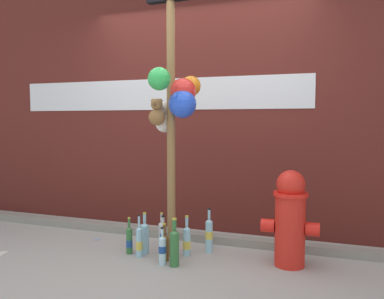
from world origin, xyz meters
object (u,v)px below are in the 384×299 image
bottle_1 (174,246)px  bottle_5 (209,235)px  bottle_2 (163,237)px  bottle_8 (145,237)px  bottle_4 (139,242)px  fire_hydrant (290,218)px  bottle_6 (162,233)px  bottle_0 (187,241)px  bottle_7 (164,246)px  bottle_9 (129,240)px  bottle_3 (162,249)px  memorial_post (174,83)px

bottle_1 → bottle_5: (0.17, 0.44, -0.00)m
bottle_2 → bottle_8: size_ratio=0.93×
bottle_4 → bottle_8: bearing=89.9°
fire_hydrant → bottle_6: 1.28m
bottle_1 → bottle_6: bottle_1 is taller
bottle_0 → bottle_6: bottle_0 is taller
bottle_2 → bottle_4: 0.23m
bottle_7 → bottle_9: (-0.38, 0.06, -0.00)m
bottle_1 → bottle_3: bearing=-177.1°
bottle_3 → bottle_6: (-0.21, 0.47, -0.00)m
fire_hydrant → bottle_1: size_ratio=1.98×
memorial_post → bottle_5: memorial_post is taller
bottle_6 → bottle_9: bearing=-122.3°
memorial_post → bottle_5: (0.26, 0.22, -1.40)m
bottle_0 → bottle_7: size_ratio=1.11×
bottle_3 → fire_hydrant: bearing=18.6°
fire_hydrant → bottle_6: (-1.24, 0.12, -0.28)m
bottle_6 → bottle_8: bottle_8 is taller
memorial_post → bottle_1: 1.41m
bottle_1 → bottle_2: (-0.22, 0.26, -0.02)m
bottle_0 → bottle_4: size_ratio=0.95×
bottle_6 → bottle_9: 0.36m
bottle_6 → bottle_0: bearing=-28.7°
bottle_5 → bottle_9: size_ratio=1.23×
bottle_3 → bottle_9: 0.44m
bottle_0 → bottle_3: bottle_0 is taller
bottle_5 → bottle_8: (-0.56, -0.22, -0.01)m
bottle_3 → bottle_4: bottle_4 is taller
bottle_1 → bottle_6: 0.57m
bottle_9 → bottle_0: bearing=13.4°
bottle_0 → bottle_5: bearing=43.4°
fire_hydrant → bottle_7: bearing=-166.9°
memorial_post → bottle_8: size_ratio=6.85×
bottle_3 → bottle_1: bearing=2.9°
bottle_2 → bottle_1: bearing=-50.1°
bottle_1 → bottle_3: bottle_1 is taller
fire_hydrant → bottle_2: fire_hydrant is taller
bottle_1 → bottle_4: (-0.39, 0.10, -0.03)m
bottle_8 → bottle_2: bearing=16.0°
bottle_2 → bottle_8: bottle_8 is taller
bottle_1 → bottle_0: bearing=88.5°
bottle_5 → bottle_6: (-0.50, 0.02, -0.04)m
bottle_4 → bottle_9: bearing=157.0°
bottle_3 → bottle_7: 0.10m
bottle_0 → bottle_3: (-0.12, -0.29, -0.00)m
bottle_2 → bottle_9: size_ratio=1.05×
bottle_0 → bottle_9: bearing=-166.6°
memorial_post → bottle_8: 1.44m
fire_hydrant → bottle_3: fire_hydrant is taller
bottle_0 → bottle_9: bottle_0 is taller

